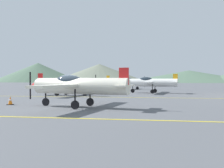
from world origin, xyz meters
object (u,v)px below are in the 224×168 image
airplane_far (150,82)px  traffic_cone_side (10,101)px  airplane_mid (65,83)px  airplane_back (125,82)px  airplane_near (76,85)px

airplane_far → traffic_cone_side: airplane_far is taller
traffic_cone_side → airplane_mid: bearing=87.9°
airplane_far → airplane_mid: bearing=-145.9°
airplane_mid → airplane_far: size_ratio=1.00×
airplane_mid → airplane_back: bearing=74.5°
airplane_far → traffic_cone_side: size_ratio=13.85×
airplane_far → airplane_near: bearing=-105.0°
airplane_mid → airplane_back: (4.73, 17.10, 0.00)m
airplane_near → airplane_far: (4.57, 17.08, 0.00)m
airplane_near → airplane_back: same height
airplane_far → traffic_cone_side: 18.96m
airplane_near → airplane_mid: 11.80m
airplane_near → airplane_back: bearing=89.7°
airplane_mid → airplane_far: same height
airplane_far → airplane_back: bearing=112.2°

